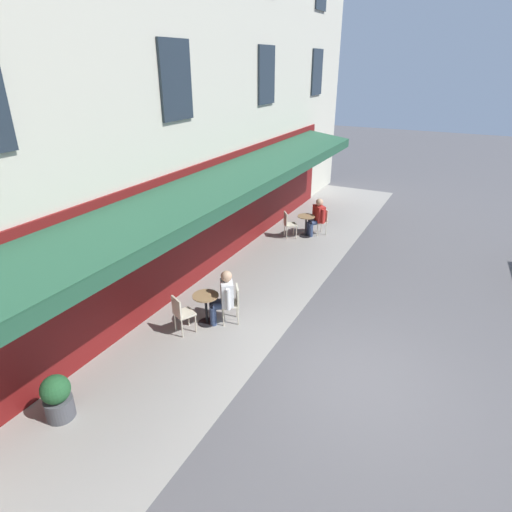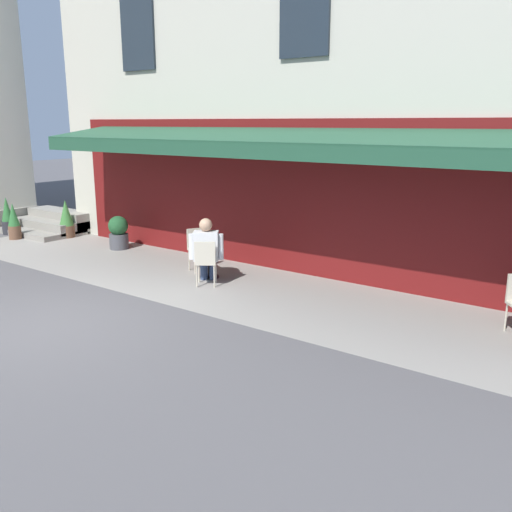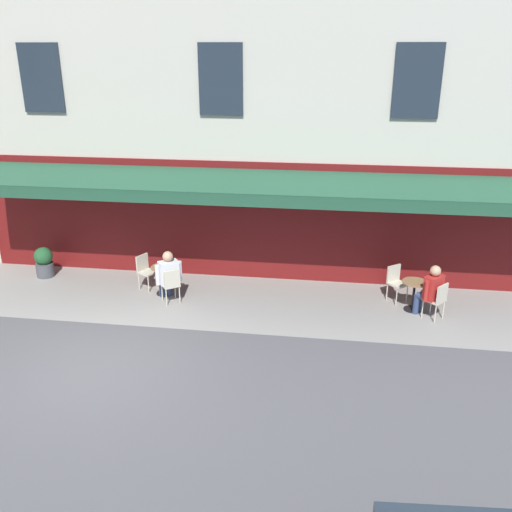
{
  "view_description": "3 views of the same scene",
  "coord_description": "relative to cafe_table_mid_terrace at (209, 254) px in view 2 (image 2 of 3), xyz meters",
  "views": [
    {
      "loc": [
        6.73,
        1.3,
        5.58
      ],
      "look_at": [
        -2.33,
        -3.3,
        0.98
      ],
      "focal_mm": 30.17,
      "sensor_mm": 36.0,
      "label": 1
    },
    {
      "loc": [
        -7.56,
        4.67,
        3.12
      ],
      "look_at": [
        -2.13,
        -2.76,
        0.88
      ],
      "focal_mm": 38.46,
      "sensor_mm": 36.0,
      "label": 2
    },
    {
      "loc": [
        -4.45,
        8.73,
        5.96
      ],
      "look_at": [
        -2.68,
        -3.92,
        1.03
      ],
      "focal_mm": 38.25,
      "sensor_mm": 36.0,
      "label": 3
    }
  ],
  "objects": [
    {
      "name": "potted_plant_mid_terrace",
      "position": [
        7.63,
        -0.04,
        0.03
      ],
      "size": [
        0.34,
        0.34,
        1.07
      ],
      "color": "#2D2D33",
      "rests_on": "ground_plane"
    },
    {
      "name": "ground_plane",
      "position": [
        0.34,
        3.58,
        -0.49
      ],
      "size": [
        70.0,
        70.0,
        0.0
      ],
      "primitive_type": "plane",
      "color": "#565456"
    },
    {
      "name": "cafe_chair_cream_near_door",
      "position": [
        0.57,
        -0.28,
        0.06
      ],
      "size": [
        0.54,
        0.54,
        0.91
      ],
      "color": "beige",
      "rests_on": "ground_plane"
    },
    {
      "name": "seated_patron_in_white",
      "position": [
        -0.24,
        0.34,
        0.21
      ],
      "size": [
        0.64,
        0.66,
        1.32
      ],
      "color": "navy",
      "rests_on": "ground_plane"
    },
    {
      "name": "potted_plant_entrance_left",
      "position": [
        6.84,
        0.24,
        -0.01
      ],
      "size": [
        0.33,
        0.33,
        1.0
      ],
      "color": "brown",
      "rests_on": "ground_plane"
    },
    {
      "name": "potted_plant_by_steps",
      "position": [
        3.59,
        -0.65,
        -0.07
      ],
      "size": [
        0.49,
        0.49,
        0.84
      ],
      "color": "#4C4C51",
      "rests_on": "ground_plane"
    },
    {
      "name": "sidewalk_cafe_terrace",
      "position": [
        -2.91,
        0.18,
        -0.49
      ],
      "size": [
        20.5,
        3.2,
        0.01
      ],
      "primitive_type": "cube",
      "color": "gray",
      "rests_on": "ground_plane"
    },
    {
      "name": "cafe_table_mid_terrace",
      "position": [
        0.0,
        0.0,
        0.0
      ],
      "size": [
        0.6,
        0.6,
        0.75
      ],
      "color": "black",
      "rests_on": "ground_plane"
    },
    {
      "name": "back_alley_steps",
      "position": [
        6.94,
        -1.02,
        -0.25
      ],
      "size": [
        2.4,
        1.75,
        0.6
      ],
      "color": "gray",
      "rests_on": "ground_plane"
    },
    {
      "name": "cafe_chair_cream_facing_street",
      "position": [
        -0.36,
        0.52,
        0.06
      ],
      "size": [
        0.56,
        0.56,
        0.91
      ],
      "color": "beige",
      "rests_on": "ground_plane"
    },
    {
      "name": "potted_plant_under_sign",
      "position": [
        5.88,
        -0.75,
        0.02
      ],
      "size": [
        0.41,
        0.41,
        1.05
      ],
      "color": "brown",
      "rests_on": "ground_plane"
    }
  ]
}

